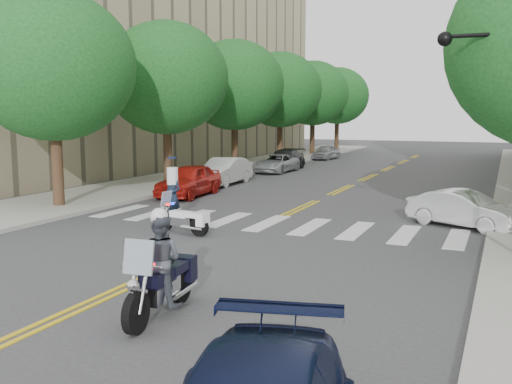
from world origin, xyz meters
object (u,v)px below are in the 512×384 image
Objects in this scene: motorcycle_parked at (186,220)px; convertible at (464,209)px; officer_standing at (173,196)px; motorcycle_police at (162,268)px.

motorcycle_parked is 9.17m from convertible.
officer_standing reaches higher than convertible.
convertible is (7.87, 4.69, 0.15)m from motorcycle_parked.
motorcycle_parked is at bearing -68.93° from motorcycle_police.
officer_standing is 0.50× the size of convertible.
motorcycle_police is at bearing -178.01° from convertible.
convertible is at bearing 32.63° from officer_standing.
officer_standing is at bearing 51.21° from motorcycle_parked.
officer_standing is 9.83m from convertible.
motorcycle_parked is 0.55× the size of convertible.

